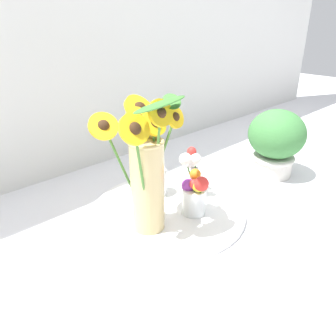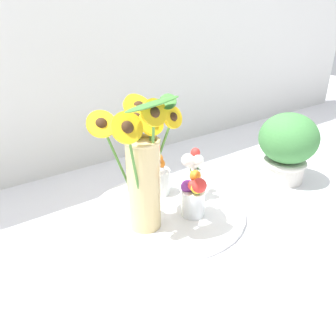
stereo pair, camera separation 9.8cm
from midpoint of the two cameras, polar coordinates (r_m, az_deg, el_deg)
The scene contains 7 objects.
ground_plane at distance 0.99m, azimuth 6.86°, elevation -10.44°, with size 6.00×6.00×0.00m, color silver.
serving_tray at distance 1.05m, azimuth 2.69°, elevation -7.43°, with size 0.49×0.49×0.02m.
mason_jar_sunflowers at distance 0.88m, azimuth -1.24°, elevation -0.21°, with size 0.24×0.22×0.40m.
vase_small_center at distance 0.99m, azimuth 7.35°, elevation -4.83°, with size 0.07×0.10×0.14m.
vase_bulb_right at distance 1.07m, azimuth 7.32°, elevation -1.28°, with size 0.08×0.08×0.17m.
vase_small_back at distance 1.10m, azimuth 0.98°, elevation -1.43°, with size 0.07×0.07×0.15m.
potted_plant at distance 1.30m, azimuth 22.17°, elevation 3.72°, with size 0.21×0.21×0.26m.
Camera 2 is at (-0.54, -0.60, 0.57)m, focal length 35.00 mm.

